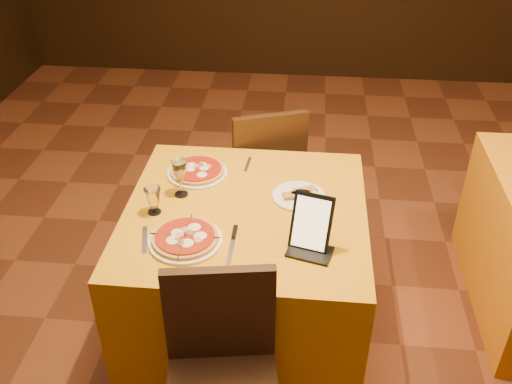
# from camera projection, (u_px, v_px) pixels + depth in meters

# --- Properties ---
(floor) EXTENTS (6.00, 7.00, 0.01)m
(floor) POSITION_uv_depth(u_px,v_px,m) (326.00, 340.00, 2.93)
(floor) COLOR #5E2D19
(floor) RESTS_ON ground
(main_table) EXTENTS (1.10, 1.10, 0.75)m
(main_table) POSITION_uv_depth(u_px,v_px,m) (246.00, 271.00, 2.81)
(main_table) COLOR orange
(main_table) RESTS_ON floor
(chair_main_far) EXTENTS (0.58, 0.58, 0.91)m
(chair_main_far) POSITION_uv_depth(u_px,v_px,m) (261.00, 169.00, 3.45)
(chair_main_far) COLOR black
(chair_main_far) RESTS_ON floor
(pizza_near) EXTENTS (0.31, 0.31, 0.03)m
(pizza_near) POSITION_uv_depth(u_px,v_px,m) (185.00, 239.00, 2.39)
(pizza_near) COLOR white
(pizza_near) RESTS_ON main_table
(pizza_far) EXTENTS (0.30, 0.30, 0.03)m
(pizza_far) POSITION_uv_depth(u_px,v_px,m) (197.00, 172.00, 2.84)
(pizza_far) COLOR white
(pizza_far) RESTS_ON main_table
(cutlet_dish) EXTENTS (0.25, 0.25, 0.03)m
(cutlet_dish) POSITION_uv_depth(u_px,v_px,m) (299.00, 195.00, 2.67)
(cutlet_dish) COLOR white
(cutlet_dish) RESTS_ON main_table
(wine_glass) EXTENTS (0.08, 0.08, 0.19)m
(wine_glass) POSITION_uv_depth(u_px,v_px,m) (180.00, 178.00, 2.64)
(wine_glass) COLOR #D8C87A
(wine_glass) RESTS_ON main_table
(water_glass) EXTENTS (0.07, 0.07, 0.13)m
(water_glass) POSITION_uv_depth(u_px,v_px,m) (153.00, 201.00, 2.54)
(water_glass) COLOR white
(water_glass) RESTS_ON main_table
(tablet) EXTENTS (0.19, 0.14, 0.23)m
(tablet) POSITION_uv_depth(u_px,v_px,m) (311.00, 222.00, 2.32)
(tablet) COLOR black
(tablet) RESTS_ON main_table
(knife) EXTENTS (0.02, 0.24, 0.01)m
(knife) POSITION_uv_depth(u_px,v_px,m) (232.00, 245.00, 2.38)
(knife) COLOR #BABAC2
(knife) RESTS_ON main_table
(fork_near) EXTENTS (0.06, 0.18, 0.01)m
(fork_near) POSITION_uv_depth(u_px,v_px,m) (145.00, 240.00, 2.41)
(fork_near) COLOR #A3A3AA
(fork_near) RESTS_ON main_table
(fork_far) EXTENTS (0.03, 0.14, 0.01)m
(fork_far) POSITION_uv_depth(u_px,v_px,m) (248.00, 164.00, 2.92)
(fork_far) COLOR silver
(fork_far) RESTS_ON main_table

